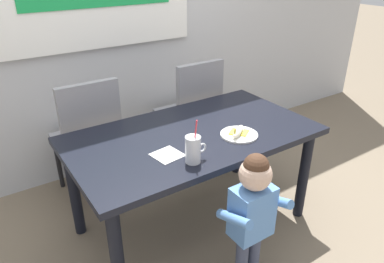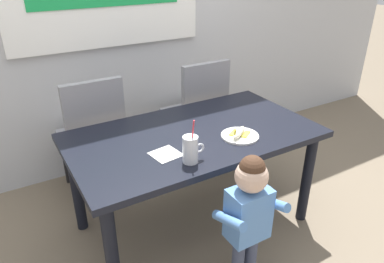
# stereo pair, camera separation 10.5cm
# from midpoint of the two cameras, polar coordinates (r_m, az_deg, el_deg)

# --- Properties ---
(ground_plane) EXTENTS (24.00, 24.00, 0.00)m
(ground_plane) POSITION_cam_midpoint_polar(r_m,az_deg,el_deg) (2.64, -1.06, -14.15)
(ground_plane) COLOR #7A6B56
(dining_table) EXTENTS (1.54, 0.86, 0.71)m
(dining_table) POSITION_cam_midpoint_polar(r_m,az_deg,el_deg) (2.28, -1.19, -2.22)
(dining_table) COLOR black
(dining_table) RESTS_ON ground
(dining_chair_left) EXTENTS (0.44, 0.45, 0.96)m
(dining_chair_left) POSITION_cam_midpoint_polar(r_m,az_deg,el_deg) (2.72, -17.15, -0.39)
(dining_chair_left) COLOR gray
(dining_chair_left) RESTS_ON ground
(dining_chair_right) EXTENTS (0.44, 0.44, 0.96)m
(dining_chair_right) POSITION_cam_midpoint_polar(r_m,az_deg,el_deg) (3.04, -0.97, 3.69)
(dining_chair_right) COLOR gray
(dining_chair_right) RESTS_ON ground
(toddler_standing) EXTENTS (0.33, 0.24, 0.84)m
(toddler_standing) POSITION_cam_midpoint_polar(r_m,az_deg,el_deg) (1.94, 8.00, -11.69)
(toddler_standing) COLOR #3F4760
(toddler_standing) RESTS_ON ground
(milk_cup) EXTENTS (0.13, 0.08, 0.25)m
(milk_cup) POSITION_cam_midpoint_polar(r_m,az_deg,el_deg) (1.90, -1.40, -3.10)
(milk_cup) COLOR silver
(milk_cup) RESTS_ON dining_table
(snack_plate) EXTENTS (0.23, 0.23, 0.01)m
(snack_plate) POSITION_cam_midpoint_polar(r_m,az_deg,el_deg) (2.21, 6.11, -0.51)
(snack_plate) COLOR white
(snack_plate) RESTS_ON dining_table
(peeled_banana) EXTENTS (0.17, 0.15, 0.07)m
(peeled_banana) POSITION_cam_midpoint_polar(r_m,az_deg,el_deg) (2.19, 5.96, -0.01)
(peeled_banana) COLOR #F4EAC6
(peeled_banana) RESTS_ON snack_plate
(paper_napkin) EXTENTS (0.17, 0.17, 0.00)m
(paper_napkin) POSITION_cam_midpoint_polar(r_m,az_deg,el_deg) (2.00, -5.44, -3.74)
(paper_napkin) COLOR white
(paper_napkin) RESTS_ON dining_table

